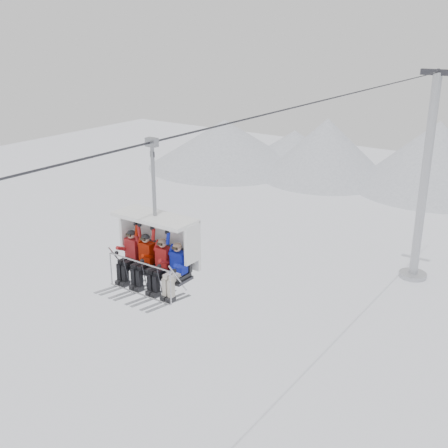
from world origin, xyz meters
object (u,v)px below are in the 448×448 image
Objects in this scene: chairlift_carrier at (159,241)px; skier_far_right at (176,268)px; lift_tower_right at (423,194)px; skier_center_right at (161,264)px; skier_far_left at (130,254)px; skier_center_left at (144,258)px.

skier_far_right is at bearing -20.80° from chairlift_carrier.
chairlift_carrier is at bearing -90.00° from lift_tower_right.
skier_center_right is at bearing -89.32° from lift_tower_right.
chairlift_carrier is 0.63m from skier_center_right.
chairlift_carrier is 2.36× the size of skier_far_right.
skier_center_right is (0.30, -0.30, -0.46)m from chairlift_carrier.
lift_tower_right is at bearing 90.00° from chairlift_carrier.
skier_center_right is (1.10, 0.00, 0.00)m from skier_far_left.
skier_far_left is 0.52m from skier_center_left.
skier_center_left is at bearing -132.62° from chairlift_carrier.
skier_center_left is (0.52, 0.00, 0.00)m from skier_far_left.
lift_tower_right is 7.99× the size of skier_center_right.
skier_far_right is (0.50, 0.00, 0.00)m from skier_center_right.
skier_far_right is (1.60, 0.00, 0.00)m from skier_far_left.
skier_center_left is at bearing -90.64° from lift_tower_right.
chairlift_carrier is at bearing 20.94° from skier_far_left.
skier_far_left is (-0.80, -25.27, 4.41)m from lift_tower_right.
skier_center_right is (0.58, 0.00, 0.00)m from skier_center_left.
chairlift_carrier is 2.36× the size of skier_center_right.
lift_tower_right reaches higher than skier_center_right.
skier_far_right is at bearing 0.00° from skier_center_right.
chairlift_carrier reaches higher than skier_far_left.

